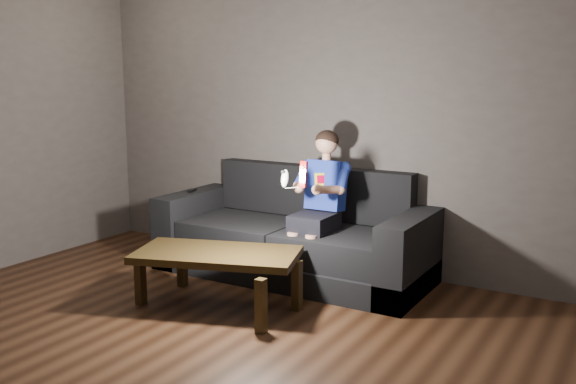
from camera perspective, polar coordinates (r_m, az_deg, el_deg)
The scene contains 8 objects.
floor at distance 4.21m, azimuth -12.98°, elevation -14.67°, with size 5.00×5.00×0.00m, color black.
back_wall at distance 5.89m, azimuth 3.45°, elevation 6.38°, with size 5.00×0.04×2.70m, color #3F3837.
sofa at distance 5.73m, azimuth 0.69°, elevation -4.32°, with size 2.42×1.04×0.93m.
child at distance 5.44m, azimuth 2.86°, elevation -0.03°, with size 0.48×0.59×1.18m.
wii_remote_red at distance 4.97m, azimuth 1.37°, elevation 1.58°, with size 0.06×0.08×0.21m.
nunchuk_white at distance 5.06m, azimuth -0.28°, elevation 1.22°, with size 0.07×0.10×0.15m.
wii_remote_black at distance 6.18m, azimuth -8.50°, elevation 0.14°, with size 0.07×0.14×0.03m.
coffee_table at distance 4.92m, azimuth -6.32°, elevation -5.92°, with size 1.35×0.97×0.44m.
Camera 1 is at (2.67, -2.73, 1.77)m, focal length 40.00 mm.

